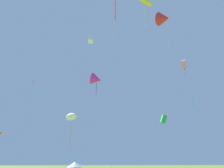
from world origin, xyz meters
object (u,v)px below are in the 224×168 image
(kite_green_box, at_px, (164,119))
(kite_red_delta, at_px, (164,19))
(festival_tent_center, at_px, (75,166))
(kite_pink_box, at_px, (184,65))
(kite_purple_diamond, at_px, (33,83))
(kite_cyan_diamond, at_px, (192,99))
(kite_white_parafoil, at_px, (71,117))
(kite_white_box, at_px, (91,39))
(kite_magenta_delta, at_px, (97,79))
(kite_yellow_parafoil, at_px, (146,2))

(kite_green_box, distance_m, kite_red_delta, 20.40)
(kite_red_delta, xyz_separation_m, festival_tent_center, (-16.08, 21.90, -28.61))
(kite_pink_box, bearing_deg, kite_red_delta, -124.25)
(kite_pink_box, distance_m, kite_purple_diamond, 44.56)
(kite_pink_box, bearing_deg, festival_tent_center, -179.21)
(kite_cyan_diamond, distance_m, kite_white_parafoil, 42.72)
(kite_green_box, height_order, kite_white_parafoil, kite_green_box)
(kite_white_box, bearing_deg, kite_cyan_diamond, 27.21)
(kite_magenta_delta, bearing_deg, kite_purple_diamond, 140.35)
(kite_cyan_diamond, bearing_deg, kite_green_box, -133.37)
(kite_magenta_delta, xyz_separation_m, kite_pink_box, (28.64, 22.39, 14.34))
(kite_purple_diamond, height_order, kite_white_parafoil, kite_purple_diamond)
(kite_cyan_diamond, xyz_separation_m, festival_tent_center, (-33.30, -1.33, -18.63))
(kite_red_delta, relative_size, festival_tent_center, 8.64)
(kite_cyan_diamond, xyz_separation_m, kite_white_parafoil, (-34.67, -22.61, -10.57))
(kite_pink_box, bearing_deg, kite_yellow_parafoil, -127.12)
(kite_cyan_diamond, height_order, kite_yellow_parafoil, kite_yellow_parafoil)
(kite_green_box, relative_size, festival_tent_center, 3.10)
(kite_yellow_parafoil, xyz_separation_m, kite_purple_diamond, (-20.66, 14.93, -11.59))
(kite_white_box, height_order, kite_red_delta, kite_red_delta)
(kite_white_parafoil, bearing_deg, kite_purple_diamond, 131.21)
(kite_pink_box, distance_m, kite_white_parafoil, 44.46)
(kite_cyan_diamond, bearing_deg, kite_pink_box, -155.97)
(kite_pink_box, height_order, kite_purple_diamond, kite_pink_box)
(kite_green_box, height_order, kite_pink_box, kite_pink_box)
(kite_cyan_diamond, relative_size, kite_magenta_delta, 1.25)
(kite_cyan_diamond, height_order, kite_green_box, kite_cyan_diamond)
(kite_cyan_diamond, relative_size, kite_white_parafoil, 2.13)
(kite_magenta_delta, bearing_deg, kite_white_box, 96.61)
(kite_white_box, distance_m, kite_white_parafoil, 19.74)
(kite_green_box, bearing_deg, kite_white_box, 175.43)
(kite_white_parafoil, bearing_deg, kite_white_box, 63.57)
(kite_cyan_diamond, relative_size, kite_white_box, 0.74)
(kite_pink_box, bearing_deg, kite_green_box, -131.15)
(kite_white_box, height_order, kite_purple_diamond, kite_white_box)
(kite_white_box, relative_size, kite_magenta_delta, 1.68)
(kite_purple_diamond, bearing_deg, kite_red_delta, -21.61)
(kite_cyan_diamond, bearing_deg, kite_red_delta, -126.55)
(kite_yellow_parafoil, xyz_separation_m, festival_tent_center, (-10.85, 26.57, -28.32))
(kite_red_delta, bearing_deg, kite_green_box, 82.29)
(kite_white_parafoil, relative_size, festival_tent_center, 2.75)
(kite_pink_box, distance_m, festival_tent_center, 42.67)
(kite_pink_box, xyz_separation_m, festival_tent_center, (-31.28, -0.43, -29.01))
(kite_magenta_delta, distance_m, festival_tent_center, 26.54)
(kite_magenta_delta, relative_size, kite_purple_diamond, 0.89)
(kite_green_box, distance_m, festival_tent_center, 25.00)
(kite_magenta_delta, height_order, kite_red_delta, kite_red_delta)
(kite_pink_box, distance_m, kite_red_delta, 27.01)
(kite_yellow_parafoil, height_order, kite_purple_diamond, kite_yellow_parafoil)
(kite_cyan_diamond, xyz_separation_m, kite_purple_diamond, (-43.11, -12.97, -1.89))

